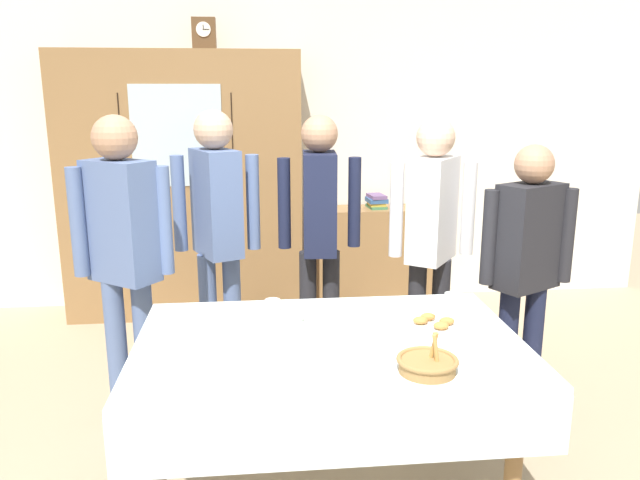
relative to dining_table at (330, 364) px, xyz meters
The scene contains 20 objects.
ground_plane 0.72m from the dining_table, 90.00° to the left, with size 12.00×12.00×0.00m, color tan.
back_wall 2.96m from the dining_table, 90.00° to the left, with size 6.40×0.10×2.70m, color silver.
dining_table is the anchor object (origin of this frame).
wall_cabinet 2.77m from the dining_table, 109.16° to the left, with size 1.90×0.46×2.14m.
mantel_clock 3.11m from the dining_table, 104.73° to the left, with size 0.18×0.11×0.24m.
bookshelf_low 2.74m from the dining_table, 75.03° to the left, with size 1.01×0.35×0.86m.
book_stack 2.74m from the dining_table, 75.03° to the left, with size 0.17×0.22×0.12m.
tea_cup_front_edge 0.79m from the dining_table, 31.38° to the left, with size 0.13×0.13×0.06m.
tea_cup_near_left 0.31m from the dining_table, 119.42° to the left, with size 0.13×0.13×0.06m.
tea_cup_center 0.48m from the dining_table, 120.38° to the left, with size 0.13×0.13×0.06m.
bread_basket 0.49m from the dining_table, 43.54° to the right, with size 0.24×0.24×0.16m.
pastry_plate 0.52m from the dining_table, 14.27° to the left, with size 0.28×0.28×0.05m.
spoon_far_left 0.46m from the dining_table, 151.97° to the left, with size 0.12×0.02×0.01m.
spoon_back_edge 0.18m from the dining_table, 144.11° to the right, with size 0.12×0.02×0.01m.
spoon_front_edge 0.37m from the dining_table, 142.89° to the right, with size 0.12×0.02×0.01m.
person_by_cabinet 1.41m from the dining_table, 113.88° to the left, with size 0.52×0.41×1.73m.
person_beside_shelf 1.33m from the dining_table, 142.66° to the left, with size 0.52×0.37×1.72m.
person_behind_table_right 1.37m from the dining_table, 29.84° to the left, with size 0.52×0.35×1.56m.
person_near_right_end 1.34m from the dining_table, 55.22° to the left, with size 0.52×0.41×1.68m.
person_behind_table_left 1.36m from the dining_table, 86.29° to the left, with size 0.52×0.37×1.69m.
Camera 1 is at (-0.29, -2.71, 1.84)m, focal length 34.71 mm.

